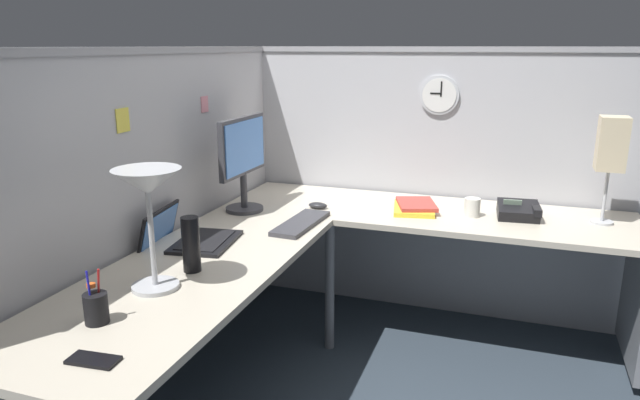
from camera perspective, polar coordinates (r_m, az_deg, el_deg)
The scene contains 19 objects.
ground_plane at distance 3.06m, azimuth 2.94°, elevation -16.21°, with size 6.80×6.80×0.00m, color #2D3842.
cubicle_wall_back at distance 2.78m, azimuth -16.54°, elevation -2.13°, with size 2.57×0.12×1.58m.
cubicle_wall_right at distance 3.50m, azimuth 11.28°, elevation 1.70°, with size 0.12×2.37×1.58m.
desk at distance 2.64m, azimuth 3.23°, elevation -6.17°, with size 2.35×2.15×0.73m.
monitor at distance 3.04m, azimuth -7.64°, elevation 4.27°, with size 0.46×0.20×0.50m.
laptop at distance 2.65m, azimuth -13.22°, elevation -3.60°, with size 0.39×0.43×0.22m.
keyboard at distance 2.83m, azimuth -1.90°, elevation -2.31°, with size 0.43×0.14×0.02m, color #38383D.
computer_mouse at distance 3.12m, azimuth -0.21°, elevation -0.54°, with size 0.06×0.10×0.03m, color #232326.
desk_lamp_dome at distance 2.09m, azimuth -16.69°, elevation 0.80°, with size 0.24×0.24×0.44m.
pen_cup at distance 1.98m, azimuth -21.32°, elevation -9.91°, with size 0.08×0.08×0.18m.
cell_phone at distance 1.79m, azimuth -21.55°, elevation -14.54°, with size 0.07×0.14×0.01m, color black.
thermos_flask at distance 2.29m, azimuth -12.67°, elevation -4.31°, with size 0.07×0.07×0.22m, color black.
office_phone at distance 3.10m, azimuth 19.18°, elevation -1.07°, with size 0.21×0.22×0.11m.
book_stack at distance 3.12m, azimuth 9.39°, elevation -0.67°, with size 0.33×0.27×0.04m.
desk_lamp_paper at distance 3.11m, azimuth 26.93°, elevation 4.71°, with size 0.13×0.13×0.53m.
coffee_mug at distance 3.07m, azimuth 14.85°, elevation -0.71°, with size 0.08×0.08×0.10m, color silver.
wall_clock at distance 3.37m, azimuth 11.77°, elevation 10.16°, with size 0.04×0.22×0.22m.
pinned_note_leftmost at distance 2.50m, azimuth -18.97°, elevation 7.48°, with size 0.08×0.00×0.10m, color #EAD84C.
pinned_note_middle at distance 3.04m, azimuth -11.37°, elevation 9.29°, with size 0.07×0.00×0.08m, color pink.
Camera 1 is at (-2.51, -0.71, 1.59)m, focal length 32.28 mm.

